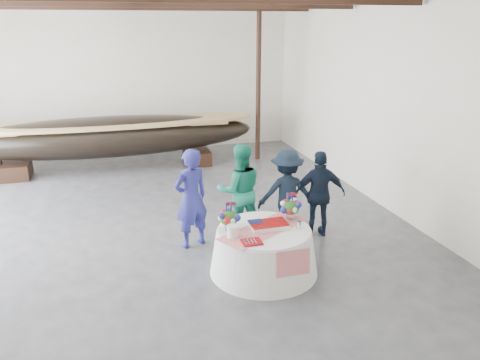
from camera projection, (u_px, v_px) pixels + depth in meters
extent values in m
cube|color=#3D3D42|center=(154.00, 225.00, 9.40)|extent=(10.00, 12.00, 0.01)
cube|color=silver|center=(129.00, 79.00, 14.14)|extent=(10.00, 0.02, 4.50)
cube|color=silver|center=(228.00, 271.00, 3.21)|extent=(10.00, 0.02, 4.50)
cube|color=silver|center=(384.00, 103.00, 9.98)|extent=(0.02, 12.00, 4.50)
cube|color=black|center=(134.00, 3.00, 9.41)|extent=(9.80, 0.12, 0.18)
cube|color=black|center=(127.00, 7.00, 11.68)|extent=(9.80, 0.12, 0.18)
cylinder|color=black|center=(258.00, 83.00, 13.28)|extent=(0.14, 0.14, 4.50)
cube|color=black|center=(16.00, 171.00, 12.21)|extent=(0.70, 0.90, 0.40)
cube|color=black|center=(197.00, 157.00, 13.46)|extent=(0.70, 0.90, 0.40)
ellipsoid|color=black|center=(109.00, 137.00, 12.60)|extent=(8.00, 1.60, 1.10)
cube|color=#9E7A4C|center=(108.00, 126.00, 12.50)|extent=(6.40, 1.05, 0.06)
cone|color=white|center=(264.00, 251.00, 7.56)|extent=(1.75, 1.75, 0.72)
cylinder|color=white|center=(264.00, 230.00, 7.44)|extent=(1.48, 1.48, 0.04)
cube|color=red|center=(264.00, 229.00, 7.43)|extent=(1.68, 1.28, 0.01)
cube|color=white|center=(268.00, 225.00, 7.48)|extent=(0.60, 0.40, 0.07)
cylinder|color=white|center=(233.00, 231.00, 7.12)|extent=(0.18, 0.18, 0.19)
cylinder|color=white|center=(226.00, 219.00, 7.55)|extent=(0.18, 0.18, 0.20)
cube|color=maroon|center=(252.00, 242.00, 6.96)|extent=(0.30, 0.24, 0.03)
cone|color=silver|center=(299.00, 225.00, 7.45)|extent=(0.09, 0.09, 0.12)
imported|color=navy|center=(191.00, 198.00, 8.29)|extent=(0.78, 0.65, 1.82)
imported|color=#1B8B6A|center=(240.00, 191.00, 8.73)|extent=(0.93, 0.75, 1.79)
imported|color=black|center=(287.00, 193.00, 8.77)|extent=(1.17, 0.79, 1.67)
imported|color=black|center=(320.00, 194.00, 8.73)|extent=(1.03, 0.58, 1.66)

